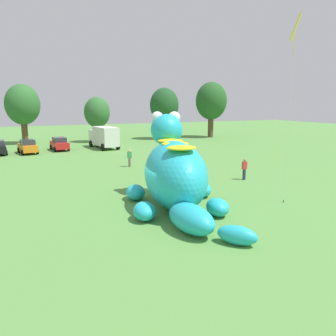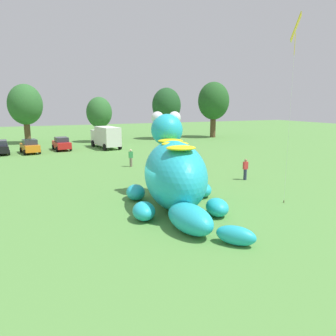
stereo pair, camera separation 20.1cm
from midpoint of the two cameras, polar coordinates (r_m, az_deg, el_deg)
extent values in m
plane|color=#568E42|center=(19.41, -0.76, -7.28)|extent=(160.00, 160.00, 0.00)
ellipsoid|color=#23B2C6|center=(19.55, 1.47, -1.15)|extent=(5.15, 7.67, 3.95)
ellipsoid|color=#23B2C6|center=(22.11, 0.06, 6.56)|extent=(2.59, 2.74, 2.08)
sphere|color=white|center=(22.29, -1.54, 8.61)|extent=(0.83, 0.83, 0.83)
sphere|color=white|center=(22.47, 1.39, 8.63)|extent=(0.83, 0.83, 0.83)
ellipsoid|color=yellow|center=(20.79, 0.69, 4.67)|extent=(1.85, 1.62, 0.26)
ellipsoid|color=yellow|center=(19.24, 1.50, 4.15)|extent=(1.85, 1.62, 0.26)
ellipsoid|color=yellow|center=(17.54, 2.57, 3.46)|extent=(1.85, 1.62, 0.26)
ellipsoid|color=#23B2C6|center=(21.49, -5.28, -4.15)|extent=(1.59, 1.94, 0.97)
ellipsoid|color=#23B2C6|center=(22.21, 6.11, -3.67)|extent=(1.59, 1.94, 0.97)
ellipsoid|color=#23B2C6|center=(17.82, -3.83, -7.36)|extent=(1.59, 1.94, 0.97)
ellipsoid|color=#23B2C6|center=(18.61, 8.72, -6.66)|extent=(1.59, 1.94, 0.97)
ellipsoid|color=#23B2C6|center=(16.10, 4.14, -8.63)|extent=(1.88, 3.30, 1.38)
ellipsoid|color=#23B2C6|center=(15.15, 11.93, -11.23)|extent=(1.77, 1.95, 0.84)
cube|color=black|center=(45.01, -26.66, 3.02)|extent=(1.95, 4.20, 0.80)
cube|color=#2D333D|center=(44.78, -26.74, 3.88)|extent=(1.61, 2.06, 0.60)
cylinder|color=black|center=(46.33, -25.60, 2.81)|extent=(0.28, 0.65, 0.64)
cylinder|color=black|center=(43.81, -25.48, 2.40)|extent=(0.28, 0.65, 0.64)
cube|color=orange|center=(44.51, -22.46, 3.28)|extent=(2.30, 4.31, 0.80)
cube|color=#2D333D|center=(44.28, -22.49, 4.16)|extent=(1.78, 2.17, 0.60)
cylinder|color=black|center=(45.67, -23.76, 2.85)|extent=(0.33, 0.67, 0.64)
cylinder|color=black|center=(45.95, -21.66, 3.05)|extent=(0.33, 0.67, 0.64)
cylinder|color=black|center=(43.18, -23.23, 2.47)|extent=(0.33, 0.67, 0.64)
cylinder|color=black|center=(43.47, -21.02, 2.68)|extent=(0.33, 0.67, 0.64)
cube|color=red|center=(46.01, -17.65, 3.83)|extent=(2.10, 4.25, 0.80)
cube|color=#2D333D|center=(45.79, -17.66, 4.68)|extent=(1.68, 2.11, 0.60)
cylinder|color=black|center=(47.14, -18.96, 3.42)|extent=(0.30, 0.66, 0.64)
cylinder|color=black|center=(47.47, -16.94, 3.59)|extent=(0.30, 0.66, 0.64)
cylinder|color=black|center=(44.66, -18.35, 3.06)|extent=(0.30, 0.66, 0.64)
cylinder|color=black|center=(45.01, -16.23, 3.24)|extent=(0.30, 0.66, 0.64)
cube|color=silver|center=(48.86, -11.54, 5.32)|extent=(2.22, 2.05, 1.90)
cube|color=silver|center=(45.85, -10.18, 5.38)|extent=(2.69, 4.84, 2.50)
cylinder|color=black|center=(48.64, -12.60, 4.13)|extent=(0.40, 0.93, 0.90)
cylinder|color=black|center=(49.31, -10.40, 4.30)|extent=(0.40, 0.93, 0.90)
cylinder|color=black|center=(44.12, -10.64, 3.52)|extent=(0.40, 0.93, 0.90)
cylinder|color=black|center=(44.90, -8.13, 3.72)|extent=(0.40, 0.93, 0.90)
cylinder|color=brown|center=(55.12, -22.84, 5.49)|extent=(0.90, 0.90, 3.13)
ellipsoid|color=#2D662D|center=(54.93, -23.18, 9.97)|extent=(5.01, 5.01, 6.02)
cylinder|color=brown|center=(54.16, -11.46, 5.70)|extent=(0.71, 0.71, 2.48)
ellipsoid|color=#2D662D|center=(53.96, -11.60, 9.33)|extent=(3.98, 3.98, 4.77)
cylinder|color=brown|center=(57.65, -0.16, 6.51)|extent=(0.87, 0.87, 3.05)
ellipsoid|color=#1E4C23|center=(57.47, -0.16, 10.70)|extent=(4.88, 4.88, 5.85)
cylinder|color=brown|center=(61.06, 7.79, 6.86)|extent=(0.99, 0.99, 3.45)
ellipsoid|color=#235623|center=(60.91, 7.91, 11.33)|extent=(5.52, 5.52, 6.62)
cylinder|color=#726656|center=(32.58, -6.19, 0.99)|extent=(0.26, 0.26, 0.88)
cube|color=#338C4C|center=(32.46, -6.22, 2.27)|extent=(0.38, 0.22, 0.60)
sphere|color=beige|center=(32.40, -6.24, 3.01)|extent=(0.22, 0.22, 0.22)
cylinder|color=#726656|center=(25.85, 2.47, -1.61)|extent=(0.26, 0.26, 0.88)
cube|color=gold|center=(25.70, 2.48, 0.00)|extent=(0.38, 0.22, 0.60)
sphere|color=#9E7051|center=(25.62, 2.49, 0.92)|extent=(0.22, 0.22, 0.22)
cylinder|color=#2D334C|center=(27.60, 13.27, -1.08)|extent=(0.26, 0.26, 0.88)
cube|color=red|center=(27.45, 13.34, 0.43)|extent=(0.38, 0.22, 0.60)
sphere|color=#9E7051|center=(27.38, 13.38, 1.29)|extent=(0.22, 0.22, 0.22)
cylinder|color=black|center=(25.33, 6.02, -1.92)|extent=(0.26, 0.26, 0.88)
cube|color=white|center=(25.18, 6.05, -0.28)|extent=(0.38, 0.22, 0.60)
sphere|color=brown|center=(25.10, 6.07, 0.66)|extent=(0.22, 0.22, 0.22)
cylinder|color=brown|center=(22.07, 19.48, -5.45)|extent=(0.06, 0.06, 0.15)
cylinder|color=silver|center=(21.25, 20.38, 8.00)|extent=(0.01, 0.01, 10.15)
cube|color=yellow|center=(21.64, 21.34, 21.52)|extent=(1.13, 1.13, 1.44)
cylinder|color=yellow|center=(21.49, 21.17, 19.18)|extent=(0.03, 0.03, 1.20)
camera|label=1|loc=(0.10, -89.72, 0.06)|focal=35.58mm
camera|label=2|loc=(0.10, 90.28, -0.06)|focal=35.58mm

